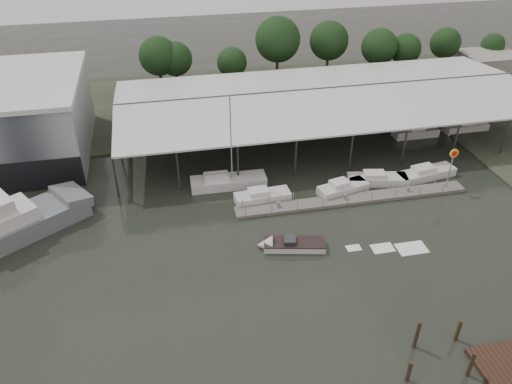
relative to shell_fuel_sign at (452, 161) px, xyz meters
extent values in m
plane|color=black|center=(-27.00, -9.99, -3.93)|extent=(200.00, 200.00, 0.00)
cube|color=#3D4131|center=(-27.00, 32.01, -3.83)|extent=(140.00, 30.00, 0.30)
cube|color=#2D3032|center=(-10.00, 18.01, 2.84)|extent=(58.00, 0.40, 0.30)
cylinder|color=#2D3032|center=(-39.00, 6.51, -1.18)|extent=(0.24, 0.24, 5.50)
cylinder|color=#2D3032|center=(-39.00, 29.51, -1.18)|extent=(0.24, 0.24, 5.50)
cylinder|color=#2D3032|center=(19.00, 29.51, -1.18)|extent=(0.24, 0.24, 5.50)
cube|color=#68635B|center=(-12.00, 0.01, -3.73)|extent=(28.00, 2.00, 0.40)
cylinder|color=gray|center=(-25.00, -0.89, -3.13)|extent=(0.10, 0.10, 1.20)
cylinder|color=gray|center=(1.00, 0.91, -3.13)|extent=(0.10, 0.10, 1.20)
cube|color=gray|center=(-13.00, 0.01, -3.23)|extent=(0.30, 0.30, 0.70)
cylinder|color=gray|center=(0.00, 0.01, -1.43)|extent=(0.16, 0.16, 5.00)
cylinder|color=yellow|center=(0.00, 0.01, 1.07)|extent=(1.10, 0.12, 1.10)
cylinder|color=red|center=(0.00, -0.06, 1.07)|extent=(0.70, 0.05, 0.70)
cube|color=gray|center=(28.00, 35.01, -1.93)|extent=(10.00, 8.00, 4.00)
cube|color=slate|center=(-50.08, 0.68, -3.03)|extent=(16.60, 13.35, 2.40)
cube|color=slate|center=(-43.98, 4.75, -2.03)|extent=(5.27, 5.70, 1.80)
cube|color=silver|center=(-25.78, 6.15, -3.43)|extent=(9.27, 2.79, 1.40)
cube|color=silver|center=(-27.26, 6.18, -2.53)|extent=(2.99, 1.86, 0.80)
cylinder|color=gray|center=(-25.32, 6.14, 2.50)|extent=(0.16, 0.16, 11.08)
cylinder|color=gray|center=(-26.98, 6.18, -2.03)|extent=(3.50, 0.19, 0.12)
cube|color=silver|center=(-21.03, -6.97, -3.58)|extent=(6.55, 3.29, 0.90)
cone|color=silver|center=(-24.03, -6.31, -3.58)|extent=(1.99, 2.29, 2.00)
cube|color=black|center=(-21.03, -6.97, -3.18)|extent=(6.56, 3.34, 0.12)
cube|color=#2D3032|center=(-21.52, -6.86, -2.93)|extent=(1.47, 1.62, 0.50)
cube|color=white|center=(-15.03, -8.27, -3.91)|extent=(2.30, 1.50, 0.04)
cube|color=white|center=(-12.10, -8.91, -3.91)|extent=(3.10, 2.00, 0.04)
cube|color=white|center=(-9.17, -9.54, -3.91)|extent=(3.90, 2.50, 0.04)
cube|color=silver|center=(-22.40, 2.14, -3.43)|extent=(6.65, 2.59, 1.10)
cube|color=silver|center=(-22.90, 2.14, -2.63)|extent=(2.38, 1.74, 0.70)
cube|color=silver|center=(-12.52, 1.94, -3.43)|extent=(6.54, 3.58, 1.10)
cube|color=silver|center=(-13.02, 1.94, -2.63)|extent=(2.48, 2.07, 0.70)
cube|color=silver|center=(-7.63, 3.02, -3.43)|extent=(7.58, 3.52, 1.10)
cube|color=silver|center=(-8.13, 3.02, -2.63)|extent=(2.81, 2.05, 0.70)
cube|color=silver|center=(-1.08, 3.05, -3.43)|extent=(8.05, 3.50, 1.10)
cube|color=silver|center=(-1.58, 3.05, -2.63)|extent=(2.96, 2.05, 0.70)
cylinder|color=#392D1C|center=(-11.98, -24.56, -2.94)|extent=(0.32, 0.32, 3.17)
cylinder|color=#392D1C|center=(-16.78, -24.05, -3.17)|extent=(0.32, 0.32, 2.71)
cylinder|color=#392D1C|center=(-14.77, -21.22, -2.76)|extent=(0.32, 0.32, 3.52)
cylinder|color=#392D1C|center=(-11.04, -21.23, -3.12)|extent=(0.32, 0.32, 2.81)
cylinder|color=black|center=(-32.31, 38.22, -1.61)|extent=(0.50, 0.50, 4.63)
sphere|color=#1E3C18|center=(-32.31, 38.22, 2.56)|extent=(6.49, 6.49, 6.49)
cylinder|color=black|center=(-29.57, 38.38, -1.87)|extent=(0.50, 0.50, 4.11)
sphere|color=#1E3C18|center=(-29.57, 38.38, 1.83)|extent=(5.76, 5.76, 5.76)
cylinder|color=black|center=(-20.19, 36.64, -2.10)|extent=(0.50, 0.50, 3.64)
sphere|color=#1E3C18|center=(-20.19, 36.64, 1.17)|extent=(5.10, 5.10, 5.10)
cylinder|color=black|center=(-11.69, 38.83, -1.13)|extent=(0.50, 0.50, 5.59)
sphere|color=#1E3C18|center=(-11.69, 38.83, 3.90)|extent=(7.83, 7.83, 7.83)
cylinder|color=black|center=(-2.14, 39.31, -1.46)|extent=(0.50, 0.50, 4.94)
sphere|color=#1E3C18|center=(-2.14, 39.31, 2.99)|extent=(6.91, 6.91, 6.91)
cylinder|color=black|center=(6.05, 35.89, -1.66)|extent=(0.50, 0.50, 4.54)
sphere|color=#1E3C18|center=(6.05, 35.89, 2.43)|extent=(6.35, 6.35, 6.35)
cylinder|color=black|center=(11.23, 36.07, -1.95)|extent=(0.50, 0.50, 3.95)
sphere|color=#1E3C18|center=(11.23, 36.07, 1.61)|extent=(5.53, 5.53, 5.53)
cylinder|color=black|center=(20.04, 37.84, -1.93)|extent=(0.50, 0.50, 3.99)
sphere|color=#1E3C18|center=(20.04, 37.84, 1.65)|extent=(5.58, 5.58, 5.58)
cylinder|color=black|center=(30.60, 38.48, -2.37)|extent=(0.50, 0.50, 3.12)
sphere|color=#1E3C18|center=(30.60, 38.48, 0.44)|extent=(4.37, 4.37, 4.37)
camera|label=1|loc=(-33.03, -45.22, 29.23)|focal=35.00mm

